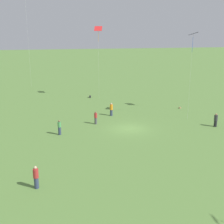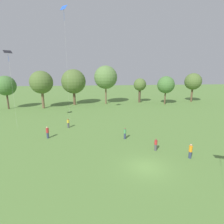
# 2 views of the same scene
# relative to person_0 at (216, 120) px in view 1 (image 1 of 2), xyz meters

# --- Properties ---
(ground_plane) EXTENTS (240.00, 240.00, 0.00)m
(ground_plane) POSITION_rel_person_0_xyz_m (0.79, 10.88, -0.85)
(ground_plane) COLOR #5B843D
(person_0) EXTENTS (0.46, 0.46, 1.74)m
(person_0) POSITION_rel_person_0_xyz_m (0.00, 0.00, 0.00)
(person_0) COLOR #232328
(person_0) RESTS_ON ground_plane
(person_1) EXTENTS (0.52, 0.52, 1.69)m
(person_1) POSITION_rel_person_0_xyz_m (3.36, 14.87, -0.01)
(person_1) COLOR #4C4C51
(person_1) RESTS_ON ground_plane
(person_2) EXTENTS (0.58, 0.58, 1.84)m
(person_2) POSITION_rel_person_0_xyz_m (6.78, 12.30, 0.06)
(person_2) COLOR #333D5B
(person_2) RESTS_ON ground_plane
(person_3) EXTENTS (0.51, 0.51, 1.80)m
(person_3) POSITION_rel_person_0_xyz_m (0.04, 19.47, 0.04)
(person_3) COLOR #333D5B
(person_3) RESTS_ON ground_plane
(person_4) EXTENTS (0.44, 0.44, 1.91)m
(person_4) POSITION_rel_person_0_xyz_m (-12.11, 21.21, 0.10)
(person_4) COLOR #333D5B
(person_4) RESTS_ON ground_plane
(kite_1) EXTENTS (1.31, 1.46, 12.10)m
(kite_1) POSITION_rel_person_0_xyz_m (17.02, 12.88, 10.59)
(kite_1) COLOR red
(kite_1) RESTS_ON ground_plane
(kite_3) EXTENTS (1.67, 1.65, 11.54)m
(kite_3) POSITION_rel_person_0_xyz_m (3.70, 2.22, 10.20)
(kite_3) COLOR black
(kite_3) RESTS_ON ground_plane
(picnic_bag_0) EXTENTS (0.46, 0.35, 0.35)m
(picnic_bag_0) POSITION_rel_person_0_xyz_m (18.12, 14.34, -0.67)
(picnic_bag_0) COLOR #262628
(picnic_bag_0) RESTS_ON ground_plane
(picnic_bag_1) EXTENTS (0.33, 0.32, 0.22)m
(picnic_bag_1) POSITION_rel_person_0_xyz_m (8.94, 1.31, -0.74)
(picnic_bag_1) COLOR #A58459
(picnic_bag_1) RESTS_ON ground_plane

